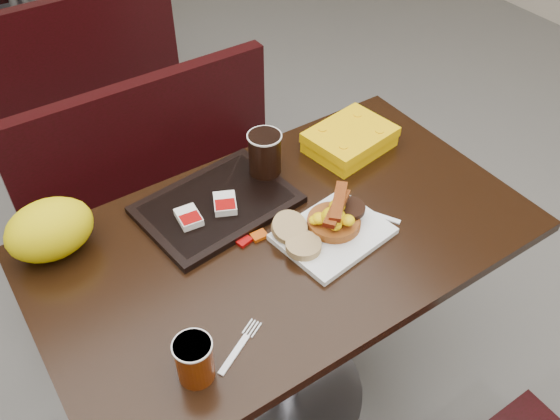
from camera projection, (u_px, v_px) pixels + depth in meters
floor at (283, 394)px, 1.96m from camera, size 6.00×7.00×0.01m
table_near at (283, 326)px, 1.70m from camera, size 1.20×0.70×0.75m
bench_near_n at (174, 195)px, 2.14m from camera, size 1.00×0.46×0.72m
table_far at (19, 3)px, 3.27m from camera, size 1.20×0.70×0.75m
bench_far_s at (62, 58)px, 2.86m from camera, size 1.00×0.46×0.72m
platter at (333, 234)px, 1.44m from camera, size 0.28×0.23×0.02m
pancake_stack at (334, 221)px, 1.44m from camera, size 0.14×0.14×0.03m
sausage_patty at (349, 208)px, 1.44m from camera, size 0.10×0.10×0.01m
scrambled_eggs at (331, 218)px, 1.40m from camera, size 0.09×0.08×0.05m
bacon_strips at (337, 207)px, 1.38m from camera, size 0.16×0.15×0.01m
muffin_bottom at (303, 246)px, 1.39m from camera, size 0.10×0.10×0.02m
muffin_top at (289, 227)px, 1.41m from camera, size 0.09×0.09×0.05m
coffee_cup_near at (195, 360)px, 1.13m from camera, size 0.08×0.08×0.10m
fork at (234, 355)px, 1.20m from camera, size 0.14×0.09×0.00m
knife at (369, 212)px, 1.50m from camera, size 0.09×0.15×0.00m
condiment_syrup at (259, 236)px, 1.44m from camera, size 0.04×0.03×0.01m
condiment_ketchup at (244, 241)px, 1.43m from camera, size 0.04×0.03×0.01m
tray at (217, 205)px, 1.51m from camera, size 0.41×0.31×0.02m
hashbrown_sleeve_left at (189, 217)px, 1.45m from camera, size 0.06×0.08×0.02m
hashbrown_sleeve_right at (225, 203)px, 1.49m from camera, size 0.08×0.09×0.02m
coffee_cup_far at (265, 154)px, 1.56m from camera, size 0.09×0.09×0.12m
clamshell at (350, 139)px, 1.68m from camera, size 0.26×0.21×0.06m
paper_bag at (50, 230)px, 1.36m from camera, size 0.24×0.21×0.14m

